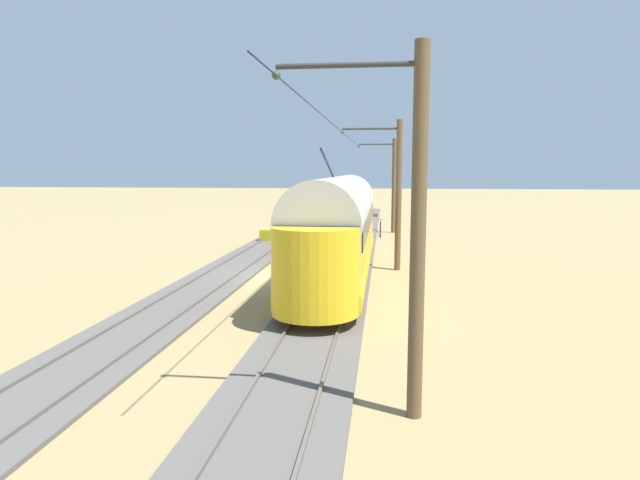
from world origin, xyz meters
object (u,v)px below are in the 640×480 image
object	(u,v)px
switch_stand	(380,227)
catenary_pole_foreground	(393,184)
vintage_streetcar	(338,225)
catenary_pole_mid_far	(414,228)
catenary_pole_mid_near	(397,193)
track_end_bumper	(274,236)

from	to	relation	value
switch_stand	catenary_pole_foreground	bearing A→B (deg)	-104.83
vintage_streetcar	catenary_pole_mid_far	distance (m)	13.41
catenary_pole_mid_near	switch_stand	bearing A→B (deg)	-85.98
catenary_pole_mid_far	track_end_bumper	distance (m)	25.08
catenary_pole_mid_far	switch_stand	bearing A→B (deg)	-88.22
vintage_streetcar	switch_stand	bearing A→B (deg)	-96.89
catenary_pole_mid_near	track_end_bumper	xyz separation A→B (m)	(7.50, -8.73, -3.16)
catenary_pole_foreground	catenary_pole_mid_far	distance (m)	29.98
vintage_streetcar	catenary_pole_foreground	distance (m)	17.10
vintage_streetcar	catenary_pole_mid_far	xyz separation A→B (m)	(-2.49, 13.12, 1.30)
vintage_streetcar	catenary_pole_foreground	world-z (taller)	catenary_pole_foreground
switch_stand	catenary_pole_mid_near	bearing A→B (deg)	94.02
vintage_streetcar	catenary_pole_mid_far	size ratio (longest dim) A/B	2.63
vintage_streetcar	catenary_pole_mid_near	world-z (taller)	catenary_pole_mid_near
vintage_streetcar	switch_stand	xyz separation A→B (m)	(-1.66, -13.72, -1.56)
catenary_pole_foreground	track_end_bumper	xyz separation A→B (m)	(7.50, 6.26, -3.16)
vintage_streetcar	switch_stand	size ratio (longest dim) A/B	14.53
track_end_bumper	catenary_pole_mid_far	bearing A→B (deg)	107.56
catenary_pole_mid_far	track_end_bumper	xyz separation A→B (m)	(7.50, -23.72, -3.16)
catenary_pole_foreground	catenary_pole_mid_near	bearing A→B (deg)	90.00
catenary_pole_mid_far	switch_stand	size ratio (longest dim) A/B	5.52
track_end_bumper	catenary_pole_foreground	bearing A→B (deg)	-140.16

